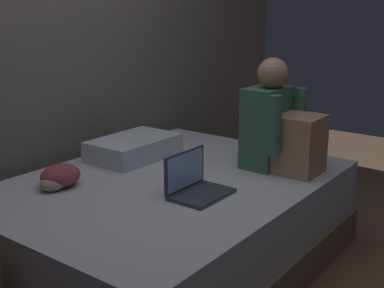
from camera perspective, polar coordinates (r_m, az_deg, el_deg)
wall_back at (r=3.22m, az=-17.96°, el=12.35°), size 5.60×0.10×2.70m
bed at (r=2.95m, az=-2.55°, el=-8.97°), size 2.00×1.50×0.54m
person_sitting at (r=3.01m, az=9.86°, el=1.81°), size 0.39×0.44×0.65m
laptop at (r=2.60m, az=0.36°, el=-4.58°), size 0.32×0.23×0.22m
pillow at (r=3.25m, az=-6.56°, el=-0.41°), size 0.56×0.36×0.13m
clothes_pile at (r=2.80m, az=-14.78°, el=-3.65°), size 0.25×0.19×0.12m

